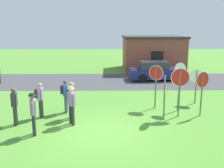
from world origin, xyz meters
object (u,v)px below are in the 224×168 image
parked_car_on_street (156,71)px  person_on_left (65,94)px  stop_sign_leaning_right (180,79)px  person_in_teal (71,98)px  stop_sign_rear_right (165,89)px  person_in_blue (71,103)px  person_in_dark_shirt (33,111)px  person_holding_notes (40,98)px  stop_sign_low_front (156,79)px  stop_sign_tallest (202,86)px  person_near_signs (15,104)px  stop_sign_center_cluster (196,80)px  stop_sign_far_back (180,83)px

parked_car_on_street → person_on_left: 10.14m
parked_car_on_street → person_on_left: bearing=-126.6°
stop_sign_leaning_right → person_in_teal: size_ratio=1.43×
stop_sign_rear_right → person_in_blue: stop_sign_rear_right is taller
person_in_teal → person_in_dark_shirt: size_ratio=1.00×
parked_car_on_street → stop_sign_rear_right: stop_sign_rear_right is taller
stop_sign_rear_right → person_holding_notes: stop_sign_rear_right is taller
stop_sign_low_front → stop_sign_tallest: (2.01, -1.21, -0.09)m
person_holding_notes → person_in_dark_shirt: 2.04m
person_near_signs → person_on_left: (1.94, 1.67, 0.03)m
stop_sign_center_cluster → person_on_left: bearing=-168.0°
stop_sign_center_cluster → stop_sign_rear_right: size_ratio=0.92×
stop_sign_low_front → person_in_teal: (-4.23, -1.49, -0.58)m
parked_car_on_street → stop_sign_leaning_right: bearing=-92.0°
person_in_dark_shirt → stop_sign_leaning_right: bearing=24.4°
stop_sign_far_back → stop_sign_center_cluster: bearing=54.7°
stop_sign_low_front → stop_sign_far_back: 1.60m
person_in_blue → person_holding_notes: bearing=150.1°
stop_sign_leaning_right → person_in_blue: bearing=-160.2°
stop_sign_tallest → person_in_teal: stop_sign_tallest is taller
person_in_dark_shirt → person_near_signs: bearing=135.8°
parked_car_on_street → stop_sign_center_cluster: bearing=-81.2°
stop_sign_far_back → person_holding_notes: (-6.61, -0.04, -0.66)m
stop_sign_center_cluster → person_in_dark_shirt: 8.98m
parked_car_on_street → stop_sign_center_cluster: stop_sign_center_cluster is taller
person_on_left → stop_sign_center_cluster: bearing=12.0°
parked_car_on_street → stop_sign_far_back: bearing=-93.4°
parked_car_on_street → person_near_signs: bearing=-129.2°
stop_sign_leaning_right → stop_sign_far_back: stop_sign_leaning_right is taller
stop_sign_leaning_right → stop_sign_rear_right: 1.71m
person_on_left → person_holding_notes: bearing=-146.1°
stop_sign_center_cluster → person_in_dark_shirt: bearing=-151.7°
parked_car_on_street → person_on_left: person_on_left is taller
person_near_signs → person_in_dark_shirt: person_in_dark_shirt is taller
stop_sign_rear_right → person_in_blue: 4.26m
person_on_left → stop_sign_leaning_right: bearing=2.4°
stop_sign_rear_right → person_in_dark_shirt: size_ratio=1.22×
stop_sign_far_back → person_in_blue: 5.14m
stop_sign_tallest → person_on_left: size_ratio=1.29×
stop_sign_far_back → person_in_teal: size_ratio=1.36×
stop_sign_center_cluster → person_holding_notes: 8.45m
stop_sign_far_back → person_on_left: stop_sign_far_back is taller
parked_car_on_street → person_in_blue: (-5.52, -9.78, 0.30)m
parked_car_on_street → stop_sign_low_front: (-1.41, -7.48, 0.90)m
stop_sign_tallest → stop_sign_far_back: stop_sign_far_back is taller
parked_car_on_street → stop_sign_center_cluster: 6.74m
stop_sign_tallest → person_on_left: bearing=175.2°
stop_sign_low_front → stop_sign_rear_right: bearing=-87.1°
person_holding_notes → stop_sign_center_cluster: bearing=15.3°
stop_sign_low_front → person_near_signs: 7.00m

